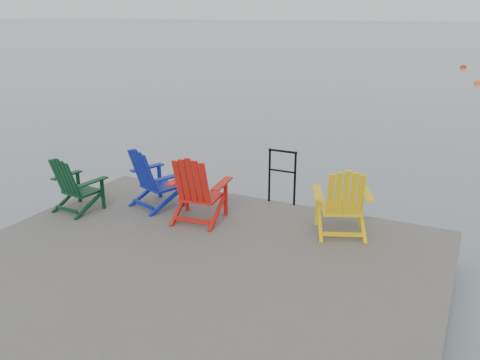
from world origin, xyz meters
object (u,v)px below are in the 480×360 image
at_px(chair_blue, 154,178).
at_px(buoy_b, 477,84).
at_px(chair_red, 197,188).
at_px(buoy_d, 463,68).
at_px(chair_yellow, 343,201).
at_px(handrail, 282,172).
at_px(chair_green, 75,184).

distance_m(chair_blue, buoy_b, 22.67).
xyz_separation_m(chair_red, buoy_d, (2.07, 30.37, -1.02)).
xyz_separation_m(chair_yellow, buoy_d, (0.02, 29.90, -1.01)).
height_order(handrail, chair_blue, chair_blue).
height_order(chair_blue, chair_yellow, chair_yellow).
relative_size(chair_red, buoy_b, 3.19).
bearing_deg(chair_green, chair_yellow, 20.18).
relative_size(handrail, chair_red, 0.87).
bearing_deg(buoy_d, chair_red, -93.90).
bearing_deg(chair_blue, chair_yellow, 25.36).
bearing_deg(buoy_b, buoy_d, 97.99).
relative_size(chair_green, chair_yellow, 0.89).
distance_m(chair_red, chair_yellow, 2.11).
distance_m(handrail, chair_green, 3.27).
bearing_deg(buoy_b, chair_red, -98.04).
distance_m(handrail, chair_yellow, 1.44).
bearing_deg(chair_yellow, buoy_d, 67.94).
bearing_deg(buoy_b, chair_blue, -100.43).
bearing_deg(buoy_b, handrail, -96.25).
bearing_deg(chair_red, handrail, 47.71).
xyz_separation_m(chair_red, buoy_b, (3.18, 22.49, -1.02)).
distance_m(chair_blue, chair_red, 0.95).
relative_size(chair_red, chair_yellow, 1.02).
bearing_deg(buoy_d, chair_blue, -95.67).
bearing_deg(buoy_d, chair_green, -97.38).
height_order(chair_green, chair_red, chair_red).
bearing_deg(buoy_d, buoy_b, -82.01).
bearing_deg(chair_red, chair_green, -174.04).
relative_size(chair_blue, buoy_d, 2.37).
bearing_deg(handrail, buoy_d, 87.60).
xyz_separation_m(handrail, chair_green, (-2.77, -1.72, -0.09)).
xyz_separation_m(chair_green, buoy_d, (3.99, 30.84, -0.95)).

